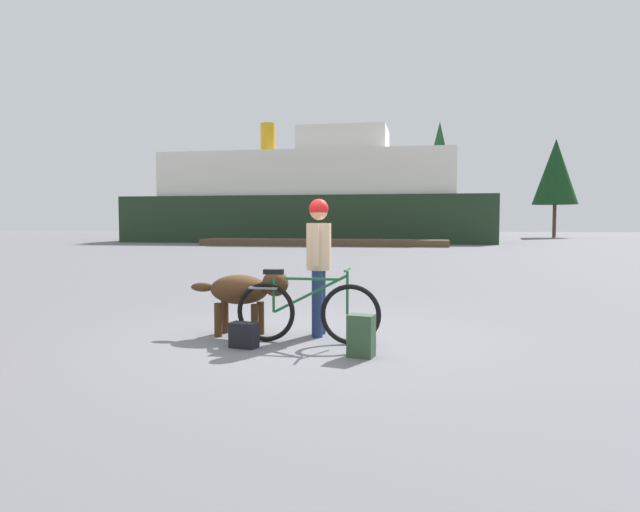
% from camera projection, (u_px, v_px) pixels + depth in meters
% --- Properties ---
extents(ground_plane, '(160.00, 160.00, 0.00)m').
position_uv_depth(ground_plane, '(301.00, 339.00, 7.06)').
color(ground_plane, slate).
extents(bicycle, '(1.79, 0.44, 0.92)m').
position_uv_depth(bicycle, '(307.00, 311.00, 6.78)').
color(bicycle, black).
rests_on(bicycle, ground_plane).
extents(person_cyclist, '(0.32, 0.53, 1.77)m').
position_uv_depth(person_cyclist, '(319.00, 253.00, 7.20)').
color(person_cyclist, navy).
rests_on(person_cyclist, ground_plane).
extents(dog, '(1.32, 0.45, 0.86)m').
position_uv_depth(dog, '(246.00, 291.00, 7.21)').
color(dog, '#472D19').
rests_on(dog, ground_plane).
extents(backpack, '(0.31, 0.25, 0.47)m').
position_uv_depth(backpack, '(361.00, 336.00, 6.10)').
color(backpack, '#334C33').
rests_on(backpack, ground_plane).
extents(handbag_pannier, '(0.35, 0.24, 0.30)m').
position_uv_depth(handbag_pannier, '(244.00, 335.00, 6.55)').
color(handbag_pannier, black).
rests_on(handbag_pannier, ground_plane).
extents(dock_pier, '(15.29, 2.56, 0.40)m').
position_uv_depth(dock_pier, '(323.00, 242.00, 34.71)').
color(dock_pier, brown).
rests_on(dock_pier, ground_plane).
extents(ferry_boat, '(26.53, 8.11, 8.91)m').
position_uv_depth(ferry_boat, '(310.00, 200.00, 41.86)').
color(ferry_boat, '#1E331E').
rests_on(ferry_boat, ground_plane).
extents(sailboat_moored, '(8.36, 2.34, 8.96)m').
position_uv_depth(sailboat_moored, '(386.00, 234.00, 46.12)').
color(sailboat_moored, navy).
rests_on(sailboat_moored, ground_plane).
extents(pine_tree_far_left, '(3.75, 3.75, 9.37)m').
position_uv_depth(pine_tree_far_left, '(270.00, 177.00, 55.82)').
color(pine_tree_far_left, '#4C331E').
rests_on(pine_tree_far_left, ground_plane).
extents(pine_tree_center, '(3.87, 3.87, 11.16)m').
position_uv_depth(pine_tree_center, '(439.00, 164.00, 53.97)').
color(pine_tree_center, '#4C331E').
rests_on(pine_tree_center, ground_plane).
extents(pine_tree_far_right, '(4.10, 4.10, 9.24)m').
position_uv_depth(pine_tree_far_right, '(556.00, 172.00, 52.22)').
color(pine_tree_far_right, '#4C331E').
rests_on(pine_tree_far_right, ground_plane).
extents(pine_tree_mid_back, '(2.98, 2.98, 9.01)m').
position_uv_depth(pine_tree_mid_back, '(377.00, 185.00, 60.81)').
color(pine_tree_mid_back, '#4C331E').
rests_on(pine_tree_mid_back, ground_plane).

